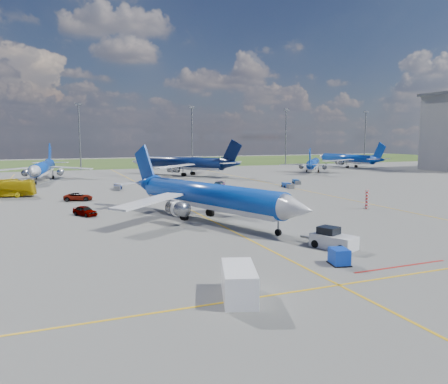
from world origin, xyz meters
name	(u,v)px	position (x,y,z in m)	size (l,w,h in m)	color
ground	(235,232)	(0.00, 0.00, 0.00)	(400.00, 400.00, 0.00)	#565653
grass_strip	(99,163)	(0.00, 150.00, 0.00)	(400.00, 80.00, 0.01)	#2D4719
taxiway_lines	(174,201)	(0.17, 27.70, 0.01)	(60.25, 160.00, 0.02)	gold
floodlight_masts	(138,133)	(10.00, 110.00, 12.56)	(202.20, 0.50, 22.70)	slate
warning_post	(367,200)	(26.00, 8.00, 1.50)	(0.50, 0.50, 3.00)	red
bg_jet_nnw	(43,180)	(-21.68, 78.00, 0.00)	(26.72, 35.07, 9.19)	#0C3DAC
bg_jet_n	(181,175)	(16.14, 78.08, 0.00)	(30.14, 39.56, 10.36)	#07153F
bg_jet_ne	(313,172)	(60.04, 74.68, 0.00)	(22.82, 29.95, 7.84)	#0C3DAC
bg_jet_ene	(347,167)	(84.05, 88.25, 0.00)	(27.09, 35.55, 9.31)	#0C3DAC
main_airliner	(209,221)	(-0.36, 8.19, 0.00)	(28.34, 37.20, 9.74)	#0C3DAC
pushback_tug	(333,240)	(6.35, -10.36, 0.86)	(3.87, 6.27, 2.12)	silver
uld_container	(339,257)	(3.36, -15.47, 0.72)	(1.44, 1.79, 1.44)	#0C33AC
service_van	(239,283)	(-8.19, -19.59, 1.11)	(2.22, 5.05, 2.22)	white
apron_bus	(1,188)	(-28.73, 44.73, 1.68)	(2.81, 12.03, 3.35)	#C5A60B
service_car_a	(85,211)	(-15.64, 18.28, 0.72)	(1.71, 4.25, 1.45)	#999999
service_car_b	(78,197)	(-15.56, 34.48, 0.69)	(2.30, 4.98, 1.38)	#999999
service_car_c	(218,185)	(14.69, 43.45, 0.75)	(2.09, 5.15, 1.49)	#999999
baggage_tug_w	(288,185)	(29.34, 38.24, 0.49)	(1.86, 4.77, 1.04)	#1B45A5
baggage_tug_c	(118,187)	(-6.56, 48.84, 0.53)	(2.41, 5.23, 1.14)	#19369B
baggage_tug_e	(296,182)	(35.58, 44.73, 0.46)	(2.44, 4.50, 0.98)	#184995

